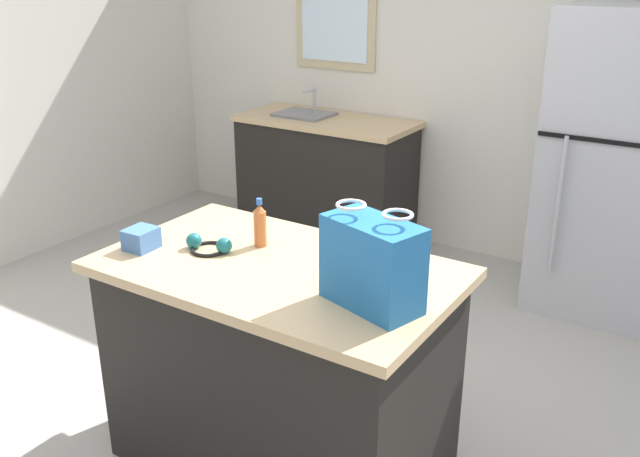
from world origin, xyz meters
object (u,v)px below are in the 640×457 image
at_px(kitchen_island, 280,367).
at_px(small_box, 141,239).
at_px(ear_defenders, 209,245).
at_px(refrigerator, 615,166).
at_px(shopping_bag, 372,263).
at_px(bottle, 260,225).

distance_m(kitchen_island, small_box, 0.76).
bearing_deg(kitchen_island, ear_defenders, -173.57).
xyz_separation_m(refrigerator, shopping_bag, (-0.33, -2.32, 0.18)).
xyz_separation_m(small_box, ear_defenders, (0.24, 0.13, -0.02)).
bearing_deg(shopping_bag, ear_defenders, 175.81).
bearing_deg(small_box, kitchen_island, 16.80).
bearing_deg(ear_defenders, kitchen_island, 6.43).
bearing_deg(refrigerator, kitchen_island, -109.41).
xyz_separation_m(kitchen_island, bottle, (-0.17, 0.12, 0.54)).
bearing_deg(ear_defenders, refrigerator, 64.19).
height_order(refrigerator, shopping_bag, refrigerator).
bearing_deg(refrigerator, bottle, -114.32).
distance_m(kitchen_island, shopping_bag, 0.76).
relative_size(refrigerator, bottle, 8.81).
height_order(refrigerator, bottle, refrigerator).
relative_size(refrigerator, ear_defenders, 8.99).
bearing_deg(ear_defenders, bottle, 47.28).
bearing_deg(shopping_bag, bottle, 161.56).
height_order(small_box, ear_defenders, small_box).
bearing_deg(bottle, shopping_bag, -18.44).
distance_m(shopping_bag, small_box, 1.01).
distance_m(refrigerator, shopping_bag, 2.35).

